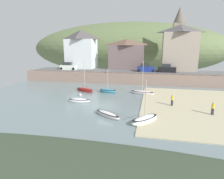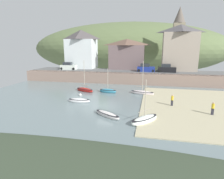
# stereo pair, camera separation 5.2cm
# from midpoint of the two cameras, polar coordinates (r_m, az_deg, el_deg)

# --- Properties ---
(ground) EXTENTS (48.00, 41.00, 0.61)m
(ground) POSITION_cam_midpoint_polar(r_m,az_deg,el_deg) (18.59, -4.72, -13.26)
(ground) COLOR slate
(quay_seawall) EXTENTS (48.00, 9.40, 2.40)m
(quay_seawall) POSITION_cam_midpoint_polar(r_m,az_deg,el_deg) (44.04, 3.64, 3.66)
(quay_seawall) COLOR gray
(quay_seawall) RESTS_ON ground
(hillside_backdrop) EXTENTS (80.00, 44.00, 20.90)m
(hillside_backdrop) POSITION_cam_midpoint_polar(r_m,az_deg,el_deg) (81.43, 4.67, 12.03)
(hillside_backdrop) COLOR #607146
(hillside_backdrop) RESTS_ON ground
(waterfront_building_left) EXTENTS (7.94, 5.99, 10.29)m
(waterfront_building_left) POSITION_cam_midpoint_polar(r_m,az_deg,el_deg) (54.33, -9.12, 11.90)
(waterfront_building_left) COLOR white
(waterfront_building_left) RESTS_ON ground
(waterfront_building_centre) EXTENTS (9.30, 4.64, 7.81)m
(waterfront_building_centre) POSITION_cam_midpoint_polar(r_m,az_deg,el_deg) (51.22, 4.47, 10.56)
(waterfront_building_centre) COLOR #735F5F
(waterfront_building_centre) RESTS_ON ground
(waterfront_building_right) EXTENTS (8.40, 6.25, 11.11)m
(waterfront_building_right) POSITION_cam_midpoint_polar(r_m,az_deg,el_deg) (51.12, 19.59, 11.73)
(waterfront_building_right) COLOR #A99B89
(waterfront_building_right) RESTS_ON ground
(church_with_spire) EXTENTS (3.00, 3.00, 15.93)m
(church_with_spire) POSITION_cam_midpoint_polar(r_m,az_deg,el_deg) (55.14, 19.21, 14.45)
(church_with_spire) COLOR #9C9070
(church_with_spire) RESTS_ON ground
(sailboat_white_hull) EXTENTS (3.81, 2.94, 0.74)m
(sailboat_white_hull) POSITION_cam_midpoint_polar(r_m,az_deg,el_deg) (23.30, -1.36, -7.52)
(sailboat_white_hull) COLOR white
(sailboat_white_hull) RESTS_ON ground
(rowboat_small_beached) EXTENTS (3.42, 1.21, 0.78)m
(rowboat_small_beached) POSITION_cam_midpoint_polar(r_m,az_deg,el_deg) (29.55, -9.76, -3.26)
(rowboat_small_beached) COLOR white
(rowboat_small_beached) RESTS_ON ground
(fishing_boat_green) EXTENTS (4.35, 2.12, 6.07)m
(fishing_boat_green) POSITION_cam_midpoint_polar(r_m,az_deg,el_deg) (34.34, 9.08, -0.90)
(fishing_boat_green) COLOR silver
(fishing_boat_green) RESTS_ON ground
(sailboat_blue_trim) EXTENTS (3.46, 3.85, 5.08)m
(sailboat_blue_trim) POSITION_cam_midpoint_polar(r_m,az_deg,el_deg) (21.86, 9.76, -8.88)
(sailboat_blue_trim) COLOR white
(sailboat_blue_trim) RESTS_ON ground
(dinghy_open_wooden) EXTENTS (3.39, 1.66, 4.59)m
(dinghy_open_wooden) POSITION_cam_midpoint_polar(r_m,az_deg,el_deg) (35.16, -1.22, -0.40)
(dinghy_open_wooden) COLOR teal
(dinghy_open_wooden) RESTS_ON ground
(sailboat_far_left) EXTENTS (4.07, 2.69, 5.97)m
(sailboat_far_left) POSITION_cam_midpoint_polar(r_m,az_deg,el_deg) (36.43, -8.09, -0.07)
(sailboat_far_left) COLOR #A71D17
(sailboat_far_left) RESTS_ON ground
(parked_car_near_slipway) EXTENTS (4.14, 1.82, 1.95)m
(parked_car_near_slipway) POSITION_cam_midpoint_polar(r_m,az_deg,el_deg) (51.21, -12.87, 6.73)
(parked_car_near_slipway) COLOR silver
(parked_car_near_slipway) RESTS_ON ground
(parked_car_by_wall) EXTENTS (4.15, 1.83, 1.95)m
(parked_car_by_wall) POSITION_cam_midpoint_polar(r_m,az_deg,el_deg) (46.53, 10.12, 6.27)
(parked_car_by_wall) COLOR navy
(parked_car_by_wall) RESTS_ON ground
(parked_car_end_of_row) EXTENTS (4.20, 1.95, 1.95)m
(parked_car_end_of_row) POSITION_cam_midpoint_polar(r_m,az_deg,el_deg) (46.62, 16.06, 5.99)
(parked_car_end_of_row) COLOR black
(parked_car_end_of_row) RESTS_ON ground
(person_on_slipway) EXTENTS (0.34, 0.34, 1.62)m
(person_on_slipway) POSITION_cam_midpoint_polar(r_m,az_deg,el_deg) (26.42, 27.97, -4.86)
(person_on_slipway) COLOR #282833
(person_on_slipway) RESTS_ON ground
(person_near_water) EXTENTS (0.34, 0.34, 1.62)m
(person_near_water) POSITION_cam_midpoint_polar(r_m,az_deg,el_deg) (28.22, 17.59, -2.89)
(person_near_water) COLOR #282833
(person_near_water) RESTS_ON ground
(mooring_buoy) EXTENTS (0.48, 0.48, 0.48)m
(mooring_buoy) POSITION_cam_midpoint_polar(r_m,az_deg,el_deg) (33.34, -9.43, -1.58)
(mooring_buoy) COLOR silver
(mooring_buoy) RESTS_ON ground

